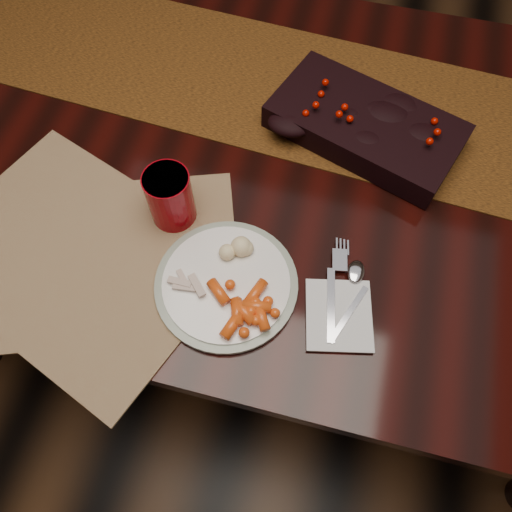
% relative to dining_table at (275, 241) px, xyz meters
% --- Properties ---
extents(floor, '(5.00, 5.00, 0.00)m').
position_rel_dining_table_xyz_m(floor, '(0.00, 0.00, -0.38)').
color(floor, black).
rests_on(floor, ground).
extents(dining_table, '(1.80, 1.00, 0.75)m').
position_rel_dining_table_xyz_m(dining_table, '(0.00, 0.00, 0.00)').
color(dining_table, black).
rests_on(dining_table, floor).
extents(table_runner, '(1.82, 0.51, 0.00)m').
position_rel_dining_table_xyz_m(table_runner, '(-0.05, 0.17, 0.38)').
color(table_runner, '#53330F').
rests_on(table_runner, dining_table).
extents(centerpiece, '(0.41, 0.30, 0.07)m').
position_rel_dining_table_xyz_m(centerpiece, '(0.15, 0.08, 0.42)').
color(centerpiece, black).
rests_on(centerpiece, table_runner).
extents(placemat_main, '(0.60, 0.52, 0.00)m').
position_rel_dining_table_xyz_m(placemat_main, '(-0.30, -0.33, 0.38)').
color(placemat_main, '#8E6142').
rests_on(placemat_main, dining_table).
extents(placemat_second, '(0.53, 0.46, 0.00)m').
position_rel_dining_table_xyz_m(placemat_second, '(-0.24, -0.31, 0.38)').
color(placemat_second, brown).
rests_on(placemat_second, dining_table).
extents(dinner_plate, '(0.27, 0.27, 0.01)m').
position_rel_dining_table_xyz_m(dinner_plate, '(-0.03, -0.31, 0.39)').
color(dinner_plate, white).
rests_on(dinner_plate, placemat_main).
extents(baby_carrots, '(0.12, 0.11, 0.02)m').
position_rel_dining_table_xyz_m(baby_carrots, '(0.01, -0.36, 0.40)').
color(baby_carrots, '#DA4A12').
rests_on(baby_carrots, dinner_plate).
extents(mashed_potatoes, '(0.08, 0.07, 0.04)m').
position_rel_dining_table_xyz_m(mashed_potatoes, '(-0.02, -0.24, 0.41)').
color(mashed_potatoes, '#C5BA8E').
rests_on(mashed_potatoes, dinner_plate).
extents(turkey_shreds, '(0.08, 0.08, 0.02)m').
position_rel_dining_table_xyz_m(turkey_shreds, '(-0.09, -0.33, 0.40)').
color(turkey_shreds, tan).
rests_on(turkey_shreds, dinner_plate).
extents(napkin, '(0.14, 0.15, 0.00)m').
position_rel_dining_table_xyz_m(napkin, '(0.17, -0.32, 0.38)').
color(napkin, silver).
rests_on(napkin, placemat_main).
extents(fork, '(0.06, 0.17, 0.00)m').
position_rel_dining_table_xyz_m(fork, '(0.16, -0.28, 0.39)').
color(fork, '#BABABA').
rests_on(fork, napkin).
extents(spoon, '(0.08, 0.15, 0.00)m').
position_rel_dining_table_xyz_m(spoon, '(0.19, -0.29, 0.39)').
color(spoon, white).
rests_on(spoon, napkin).
extents(red_cup, '(0.11, 0.11, 0.11)m').
position_rel_dining_table_xyz_m(red_cup, '(-0.16, -0.20, 0.44)').
color(red_cup, '#860008').
rests_on(red_cup, placemat_main).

